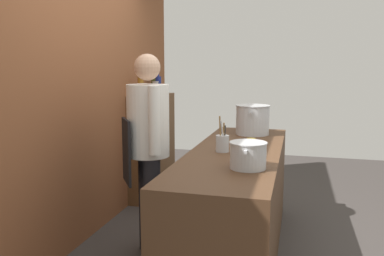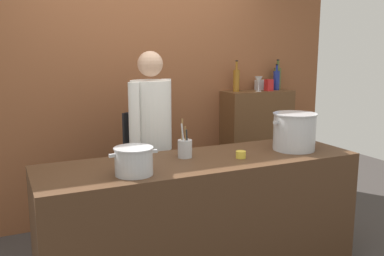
% 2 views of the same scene
% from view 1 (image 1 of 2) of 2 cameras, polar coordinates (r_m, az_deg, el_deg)
% --- Properties ---
extents(ground_plane, '(8.00, 8.00, 0.00)m').
position_cam_1_polar(ground_plane, '(3.49, 6.08, -17.76)').
color(ground_plane, '#383330').
extents(brick_back_panel, '(4.40, 0.10, 3.00)m').
position_cam_1_polar(brick_back_panel, '(3.61, -16.24, 7.52)').
color(brick_back_panel, brown).
rests_on(brick_back_panel, ground_plane).
extents(prep_counter, '(2.31, 0.70, 0.90)m').
position_cam_1_polar(prep_counter, '(3.32, 6.21, -10.79)').
color(prep_counter, '#472D1C').
rests_on(prep_counter, ground_plane).
extents(bar_cabinet, '(0.76, 0.32, 1.23)m').
position_cam_1_polar(bar_cabinet, '(4.75, -5.73, -2.67)').
color(bar_cabinet, brown).
rests_on(bar_cabinet, ground_plane).
extents(chef, '(0.46, 0.41, 1.66)m').
position_cam_1_polar(chef, '(3.23, -6.36, -1.85)').
color(chef, black).
rests_on(chef, ground_plane).
extents(stockpot_large, '(0.40, 0.34, 0.29)m').
position_cam_1_polar(stockpot_large, '(3.93, 8.70, 1.18)').
color(stockpot_large, '#B7BABF').
rests_on(stockpot_large, prep_counter).
extents(stockpot_small, '(0.31, 0.25, 0.18)m').
position_cam_1_polar(stockpot_small, '(2.62, 8.05, -3.89)').
color(stockpot_small, '#B7BABF').
rests_on(stockpot_small, prep_counter).
extents(utensil_crock, '(0.10, 0.10, 0.28)m').
position_cam_1_polar(utensil_crock, '(3.11, 4.40, -2.14)').
color(utensil_crock, '#B7BABF').
rests_on(utensil_crock, prep_counter).
extents(butter_jar, '(0.07, 0.07, 0.05)m').
position_cam_1_polar(butter_jar, '(3.44, 8.54, -1.91)').
color(butter_jar, yellow).
rests_on(butter_jar, prep_counter).
extents(wine_bottle_olive, '(0.08, 0.08, 0.33)m').
position_cam_1_polar(wine_bottle_olive, '(4.97, -5.44, 6.49)').
color(wine_bottle_olive, '#475123').
rests_on(wine_bottle_olive, bar_cabinet).
extents(wine_bottle_amber, '(0.07, 0.07, 0.33)m').
position_cam_1_polar(wine_bottle_amber, '(4.43, -7.37, 6.13)').
color(wine_bottle_amber, '#8C5919').
rests_on(wine_bottle_amber, bar_cabinet).
extents(wine_bottle_cobalt, '(0.07, 0.07, 0.28)m').
position_cam_1_polar(wine_bottle_cobalt, '(4.88, -4.85, 6.27)').
color(wine_bottle_cobalt, navy).
rests_on(wine_bottle_cobalt, bar_cabinet).
extents(wine_glass_tall, '(0.08, 0.08, 0.16)m').
position_cam_1_polar(wine_glass_tall, '(4.60, -5.26, 6.13)').
color(wine_glass_tall, silver).
rests_on(wine_glass_tall, bar_cabinet).
extents(spice_tin_silver, '(0.07, 0.07, 0.11)m').
position_cam_1_polar(spice_tin_silver, '(4.74, -6.40, 5.50)').
color(spice_tin_silver, '#B2B2B7').
rests_on(spice_tin_silver, bar_cabinet).
extents(spice_tin_cream, '(0.08, 0.08, 0.11)m').
position_cam_1_polar(spice_tin_cream, '(4.85, -6.27, 5.57)').
color(spice_tin_cream, beige).
rests_on(spice_tin_cream, bar_cabinet).
extents(spice_tin_red, '(0.07, 0.07, 0.12)m').
position_cam_1_polar(spice_tin_red, '(4.73, -4.80, 5.61)').
color(spice_tin_red, red).
rests_on(spice_tin_red, bar_cabinet).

